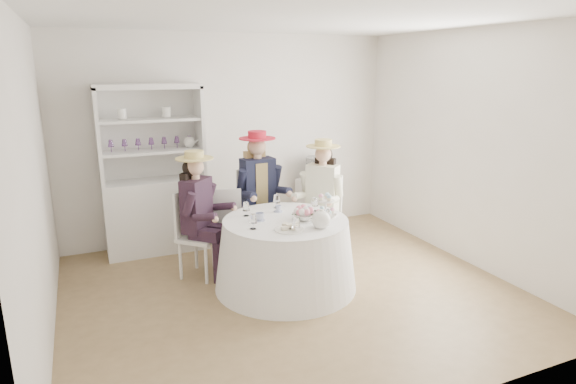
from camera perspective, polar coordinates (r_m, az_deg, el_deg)
name	(u,v)px	position (r m, az deg, el deg)	size (l,w,h in m)	color
ground	(292,291)	(5.13, 0.45, -11.68)	(4.50, 4.50, 0.00)	olive
ceiling	(292,18)	(4.61, 0.53, 19.93)	(4.50, 4.50, 0.00)	white
wall_back	(232,138)	(6.54, -6.69, 6.43)	(4.50, 4.50, 0.00)	silver
wall_front	(426,225)	(3.03, 16.07, -3.75)	(4.50, 4.50, 0.00)	silver
wall_left	(33,187)	(4.32, -27.95, 0.52)	(4.50, 4.50, 0.00)	silver
wall_right	(470,149)	(5.95, 20.76, 4.76)	(4.50, 4.50, 0.00)	silver
tea_table	(286,253)	(5.10, -0.29, -7.29)	(1.50, 1.50, 0.75)	white
hutch	(155,194)	(6.21, -15.49, -0.20)	(1.37, 0.81, 2.08)	silver
side_table	(317,204)	(6.91, 3.44, -1.48)	(0.46, 0.46, 0.72)	silver
hatbox	(317,169)	(6.78, 3.51, 2.77)	(0.33, 0.33, 0.33)	black
guest_left	(199,207)	(5.29, -10.53, -1.81)	(0.60, 0.60, 1.42)	silver
guest_mid	(259,186)	(5.83, -3.49, 0.69)	(0.56, 0.59, 1.54)	silver
guest_right	(322,192)	(5.80, 4.01, 0.05)	(0.62, 0.60, 1.44)	silver
spare_chair	(227,223)	(5.69, -7.30, -3.63)	(0.50, 0.50, 0.94)	silver
teacup_a	(260,217)	(4.93, -3.36, -3.00)	(0.09, 0.09, 0.07)	white
teacup_b	(278,209)	(5.22, -1.17, -2.03)	(0.07, 0.07, 0.06)	white
teacup_c	(306,211)	(5.15, 2.19, -2.25)	(0.09, 0.09, 0.07)	white
flower_bowl	(305,217)	(4.95, 2.04, -3.00)	(0.24, 0.24, 0.06)	white
flower_arrangement	(304,212)	(4.95, 1.93, -2.33)	(0.18, 0.18, 0.07)	pink
table_teapot	(321,220)	(4.71, 3.95, -3.28)	(0.26, 0.19, 0.20)	white
sandwich_plate	(289,228)	(4.65, 0.13, -4.34)	(0.29, 0.29, 0.06)	white
cupcake_stand	(326,208)	(5.10, 4.47, -1.87)	(0.25, 0.25, 0.23)	white
stemware_set	(285,213)	(4.95, -0.30, -2.45)	(0.89, 0.93, 0.15)	white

